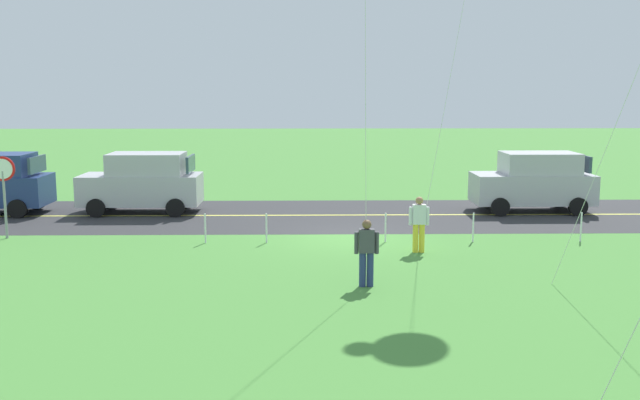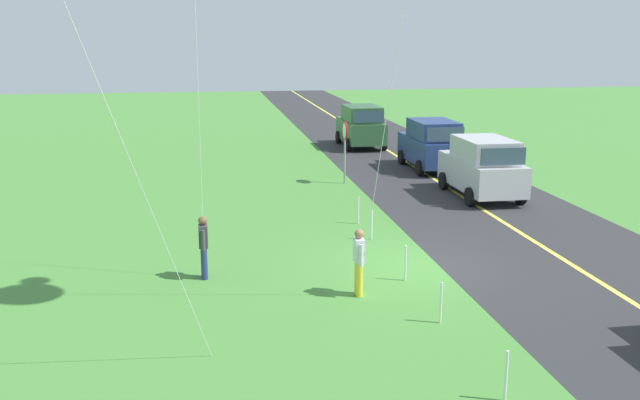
% 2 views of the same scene
% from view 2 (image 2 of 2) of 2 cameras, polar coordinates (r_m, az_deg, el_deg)
% --- Properties ---
extents(ground_plane, '(120.00, 120.00, 0.10)m').
position_cam_2_polar(ground_plane, '(18.81, 8.07, -5.42)').
color(ground_plane, '#478438').
extents(asphalt_road, '(120.00, 7.00, 0.00)m').
position_cam_2_polar(asphalt_road, '(20.31, 18.95, -4.46)').
color(asphalt_road, '#2D2D30').
rests_on(asphalt_road, ground).
extents(road_centre_stripe, '(120.00, 0.16, 0.00)m').
position_cam_2_polar(road_centre_stripe, '(20.31, 18.95, -4.45)').
color(road_centre_stripe, '#E5E04C').
rests_on(road_centre_stripe, asphalt_road).
extents(car_suv_foreground, '(4.40, 2.12, 2.24)m').
position_cam_2_polar(car_suv_foreground, '(26.85, 13.05, 2.66)').
color(car_suv_foreground, '#B7B7BC').
rests_on(car_suv_foreground, ground).
extents(car_parked_east_far, '(4.40, 2.12, 2.24)m').
position_cam_2_polar(car_parked_east_far, '(38.22, 3.34, 6.05)').
color(car_parked_east_far, '#2D5633').
rests_on(car_parked_east_far, ground).
extents(car_parked_east_near, '(4.40, 2.12, 2.24)m').
position_cam_2_polar(car_parked_east_near, '(32.02, 9.07, 4.50)').
color(car_parked_east_near, navy).
rests_on(car_parked_east_near, ground).
extents(stop_sign, '(0.76, 0.08, 2.56)m').
position_cam_2_polar(stop_sign, '(28.49, 2.03, 4.91)').
color(stop_sign, gray).
rests_on(stop_sign, ground).
extents(person_adult_near, '(0.58, 0.22, 1.60)m').
position_cam_2_polar(person_adult_near, '(17.63, -9.44, -3.63)').
color(person_adult_near, navy).
rests_on(person_adult_near, ground).
extents(person_adult_companion, '(0.58, 0.22, 1.60)m').
position_cam_2_polar(person_adult_companion, '(16.29, 3.18, -4.88)').
color(person_adult_companion, yellow).
rests_on(person_adult_companion, ground).
extents(fence_post_0, '(0.05, 0.05, 0.90)m').
position_cam_2_polar(fence_post_0, '(12.31, 14.89, -13.66)').
color(fence_post_0, silver).
rests_on(fence_post_0, ground).
extents(fence_post_1, '(0.05, 0.05, 0.90)m').
position_cam_2_polar(fence_post_1, '(15.10, 9.80, -8.23)').
color(fence_post_1, silver).
rests_on(fence_post_1, ground).
extents(fence_post_2, '(0.05, 0.05, 0.90)m').
position_cam_2_polar(fence_post_2, '(17.48, 6.96, -5.11)').
color(fence_post_2, silver).
rests_on(fence_post_2, ground).
extents(fence_post_3, '(0.05, 0.05, 0.90)m').
position_cam_2_polar(fence_post_3, '(20.82, 4.22, -2.05)').
color(fence_post_3, silver).
rests_on(fence_post_3, ground).
extents(fence_post_4, '(0.05, 0.05, 0.90)m').
position_cam_2_polar(fence_post_4, '(22.55, 3.13, -0.83)').
color(fence_post_4, silver).
rests_on(fence_post_4, ground).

